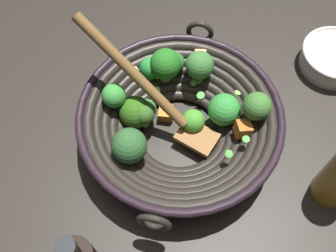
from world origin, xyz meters
name	(u,v)px	position (x,y,z in m)	size (l,w,h in m)	color
ground_plane	(179,136)	(0.00, 0.00, 0.00)	(4.00, 4.00, 0.00)	#28231E
wok	(179,119)	(0.00, 0.00, 0.06)	(0.36, 0.37, 0.21)	black
prep_bowl	(334,58)	(-0.35, -0.09, 0.02)	(0.14, 0.14, 0.05)	silver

